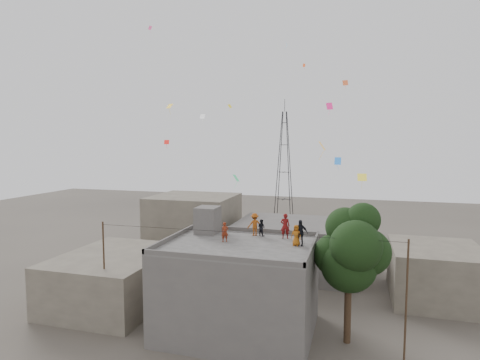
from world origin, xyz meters
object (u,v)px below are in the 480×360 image
at_px(person_dark_adult, 300,233).
at_px(person_red_adult, 285,226).
at_px(stair_head_box, 208,220).
at_px(transmission_tower, 284,166).
at_px(tree, 352,250).

bearing_deg(person_dark_adult, person_red_adult, 125.43).
xyz_separation_m(person_red_adult, person_dark_adult, (1.29, -1.71, -0.04)).
distance_m(stair_head_box, transmission_tower, 37.46).
xyz_separation_m(stair_head_box, person_dark_adult, (7.23, -1.81, -0.13)).
bearing_deg(transmission_tower, person_dark_adult, -78.43).
xyz_separation_m(transmission_tower, person_dark_adult, (8.03, -39.21, -2.10)).
bearing_deg(tree, person_red_adult, 157.68).
bearing_deg(person_dark_adult, transmission_tower, 99.87).
relative_size(stair_head_box, tree, 0.22).
distance_m(transmission_tower, person_dark_adult, 40.08).
height_order(tree, transmission_tower, transmission_tower).
bearing_deg(person_dark_adult, stair_head_box, 164.24).
bearing_deg(tree, person_dark_adult, 176.67).
xyz_separation_m(tree, person_red_adult, (-4.63, 1.90, 0.90)).
relative_size(tree, person_dark_adult, 5.24).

